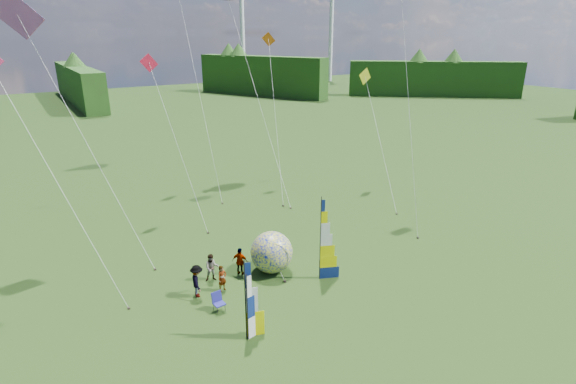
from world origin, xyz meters
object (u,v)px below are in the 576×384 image
feather_banner_main (320,241)px  kite_whale (256,84)px  side_banner_far (247,309)px  spectator_d (240,262)px  side_banner_left (245,301)px  spectator_a (222,278)px  spectator_c (197,281)px  camp_chair (219,303)px  spectator_b (212,268)px  bol_inflatable (272,252)px

feather_banner_main → kite_whale: bearing=96.2°
side_banner_far → spectator_d: (2.36, 5.64, -0.82)m
side_banner_left → spectator_a: bearing=98.3°
feather_banner_main → side_banner_far: (-6.07, -2.75, -0.80)m
spectator_a → spectator_c: size_ratio=0.82×
spectator_c → kite_whale: bearing=-25.6°
spectator_a → spectator_c: spectator_c is taller
spectator_d → kite_whale: bearing=-72.6°
camp_chair → kite_whale: size_ratio=0.05×
spectator_b → spectator_d: (1.70, -0.26, 0.03)m
spectator_b → spectator_d: 1.72m
kite_whale → camp_chair: bearing=-137.1°
spectator_a → camp_chair: (-0.97, -1.76, -0.24)m
bol_inflatable → spectator_a: bearing=-172.8°
spectator_b → side_banner_far: bearing=-78.3°
side_banner_left → spectator_d: side_banner_left is taller
side_banner_left → spectator_a: 4.59m
bol_inflatable → spectator_a: size_ratio=1.66×
spectator_b → camp_chair: spectator_b is taller
spectator_d → kite_whale: size_ratio=0.09×
spectator_d → spectator_c: bearing=65.5°
spectator_d → kite_whale: 18.50m
camp_chair → spectator_a: bearing=56.5°
side_banner_far → bol_inflatable: bearing=38.8°
spectator_a → kite_whale: size_ratio=0.08×
side_banner_left → spectator_c: (-0.68, 4.56, -1.04)m
spectator_b → spectator_c: 1.75m
bol_inflatable → spectator_b: bearing=165.8°
bol_inflatable → side_banner_far: bearing=-129.6°
side_banner_left → bol_inflatable: 6.38m
spectator_b → spectator_d: bearing=9.4°
spectator_a → spectator_d: spectator_d is taller
side_banner_far → camp_chair: 3.07m
bol_inflatable → spectator_a: (-3.42, -0.43, -0.50)m
feather_banner_main → bol_inflatable: (-1.92, 2.27, -1.21)m
spectator_a → spectator_d: 1.95m
spectator_a → bol_inflatable: bearing=-7.6°
spectator_c → camp_chair: bearing=-155.0°
side_banner_left → side_banner_far: size_ratio=1.18×
bol_inflatable → spectator_c: bol_inflatable is taller
spectator_d → kite_whale: kite_whale is taller
side_banner_left → spectator_d: (2.34, 5.43, -1.11)m
spectator_c → spectator_b: bearing=-36.7°
feather_banner_main → spectator_c: size_ratio=2.67×
bol_inflatable → camp_chair: bearing=-153.5°
side_banner_far → kite_whale: size_ratio=0.18×
spectator_b → feather_banner_main: bearing=-12.1°
feather_banner_main → side_banner_far: feather_banner_main is taller
spectator_a → kite_whale: 20.14m
feather_banner_main → side_banner_left: bearing=-134.6°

